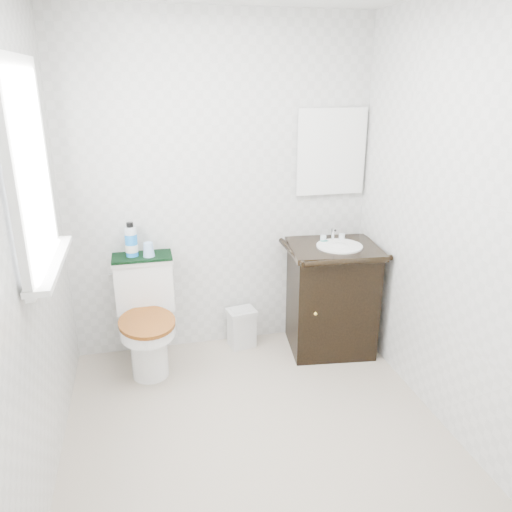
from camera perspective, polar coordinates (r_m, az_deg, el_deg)
name	(u,v)px	position (r m, az deg, el deg)	size (l,w,h in m)	color
floor	(260,439)	(3.05, 0.46, -20.21)	(2.40, 2.40, 0.00)	#A59785
wall_back	(221,191)	(3.60, -4.04, 7.48)	(2.40, 2.40, 0.00)	silver
wall_front	(365,371)	(1.43, 12.36, -12.76)	(2.40, 2.40, 0.00)	silver
wall_left	(21,258)	(2.46, -25.23, -0.19)	(2.40, 2.40, 0.00)	silver
wall_right	(458,226)	(2.92, 22.07, 3.17)	(2.40, 2.40, 0.00)	silver
window	(27,170)	(2.61, -24.67, 8.95)	(0.02, 0.70, 0.90)	white
mirror	(331,152)	(3.75, 8.58, 11.67)	(0.50, 0.02, 0.60)	silver
toilet	(147,321)	(3.62, -12.34, -7.29)	(0.42, 0.64, 0.77)	white
vanity	(331,295)	(3.77, 8.62, -4.47)	(0.69, 0.61, 0.92)	black
trash_bin	(242,327)	(3.86, -1.65, -8.17)	(0.24, 0.20, 0.30)	silver
towel	(142,257)	(3.56, -12.91, -0.07)	(0.41, 0.22, 0.02)	black
mouthwash_bottle	(131,241)	(3.53, -14.08, 1.70)	(0.08, 0.08, 0.24)	blue
cup	(149,250)	(3.52, -12.18, 0.73)	(0.08, 0.08, 0.10)	#94BFF2
soap_bar	(324,241)	(3.69, 7.80, 1.71)	(0.07, 0.05, 0.02)	#177167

